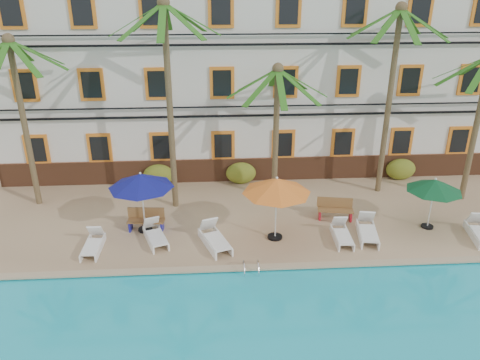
{
  "coord_description": "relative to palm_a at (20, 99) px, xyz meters",
  "views": [
    {
      "loc": [
        -2.05,
        -14.88,
        9.82
      ],
      "look_at": [
        -0.91,
        3.0,
        2.0
      ],
      "focal_mm": 35.0,
      "sensor_mm": 36.0,
      "label": 1
    }
  ],
  "objects": [
    {
      "name": "lounger_d",
      "position": [
        13.01,
        -4.1,
        -4.59
      ],
      "size": [
        0.7,
        1.77,
        0.83
      ],
      "color": "white",
      "rests_on": "pool_deck"
    },
    {
      "name": "umbrella_red",
      "position": [
        10.41,
        -3.78,
        -2.59
      ],
      "size": [
        2.66,
        2.66,
        2.65
      ],
      "color": "black",
      "rests_on": "pool_deck"
    },
    {
      "name": "palm_d",
      "position": [
        15.99,
        0.36,
        0.64
      ],
      "size": [
        4.37,
        4.37,
        8.63
      ],
      "color": "brown",
      "rests_on": "pool_deck"
    },
    {
      "name": "pool_ladder",
      "position": [
        9.26,
        -5.94,
        -4.86
      ],
      "size": [
        0.54,
        0.74,
        0.74
      ],
      "color": "silver",
      "rests_on": "ground"
    },
    {
      "name": "palm_a",
      "position": [
        0.0,
        0.0,
        0.0
      ],
      "size": [
        4.37,
        4.37,
        7.52
      ],
      "color": "brown",
      "rests_on": "pool_deck"
    },
    {
      "name": "lounger_c",
      "position": [
        8.0,
        -4.19,
        -4.55
      ],
      "size": [
        1.36,
        2.13,
        0.95
      ],
      "color": "white",
      "rests_on": "pool_deck"
    },
    {
      "name": "lounger_b",
      "position": [
        5.68,
        -3.73,
        -4.58
      ],
      "size": [
        1.21,
        1.93,
        0.86
      ],
      "color": "white",
      "rests_on": "pool_deck"
    },
    {
      "name": "palm_b",
      "position": [
        6.28,
        -0.65,
        0.8
      ],
      "size": [
        4.37,
        4.37,
        8.91
      ],
      "color": "brown",
      "rests_on": "pool_deck"
    },
    {
      "name": "umbrella_green",
      "position": [
        16.84,
        -3.33,
        -2.96
      ],
      "size": [
        2.23,
        2.23,
        2.23
      ],
      "color": "black",
      "rests_on": "pool_deck"
    },
    {
      "name": "lounger_e",
      "position": [
        14.09,
        -3.95,
        -4.56
      ],
      "size": [
        1.03,
        2.04,
        0.92
      ],
      "color": "white",
      "rests_on": "pool_deck"
    },
    {
      "name": "palm_c",
      "position": [
        10.86,
        -0.02,
        -0.75
      ],
      "size": [
        4.37,
        4.37,
        6.25
      ],
      "color": "brown",
      "rests_on": "pool_deck"
    },
    {
      "name": "pool_coping",
      "position": [
        10.04,
        -5.84,
        -4.83
      ],
      "size": [
        30.0,
        0.35,
        0.06
      ],
      "primitive_type": "cube",
      "color": "tan",
      "rests_on": "pool_deck"
    },
    {
      "name": "lounger_f",
      "position": [
        18.52,
        -4.3,
        -4.57
      ],
      "size": [
        1.02,
        2.0,
        0.9
      ],
      "color": "white",
      "rests_on": "pool_deck"
    },
    {
      "name": "shrub_mid",
      "position": [
        9.41,
        1.66,
        -4.31
      ],
      "size": [
        1.5,
        0.9,
        1.1
      ],
      "primitive_type": "ellipsoid",
      "color": "#1B5618",
      "rests_on": "pool_deck"
    },
    {
      "name": "shrub_right",
      "position": [
        17.57,
        1.66,
        -4.31
      ],
      "size": [
        1.5,
        0.9,
        1.1
      ],
      "primitive_type": "ellipsoid",
      "color": "#1B5618",
      "rests_on": "pool_deck"
    },
    {
      "name": "bench_right",
      "position": [
        13.19,
        -2.32,
        -4.39
      ],
      "size": [
        1.56,
        0.73,
        0.93
      ],
      "color": "olive",
      "rests_on": "pool_deck"
    },
    {
      "name": "hotel_building",
      "position": [
        10.04,
        5.04,
        0.27
      ],
      "size": [
        25.4,
        6.44,
        10.22
      ],
      "color": "silver",
      "rests_on": "pool_deck"
    },
    {
      "name": "shrub_left",
      "position": [
        5.31,
        1.66,
        -4.31
      ],
      "size": [
        1.5,
        0.9,
        1.1
      ],
      "primitive_type": "ellipsoid",
      "color": "#1B5618",
      "rests_on": "pool_deck"
    },
    {
      "name": "pool_deck",
      "position": [
        10.04,
        0.06,
        -4.98
      ],
      "size": [
        30.0,
        12.0,
        0.25
      ],
      "primitive_type": "cube",
      "color": "tan",
      "rests_on": "ground"
    },
    {
      "name": "umbrella_blue",
      "position": [
        5.17,
        -2.84,
        -2.65
      ],
      "size": [
        2.59,
        2.59,
        2.59
      ],
      "color": "black",
      "rests_on": "pool_deck"
    },
    {
      "name": "bench_left",
      "position": [
        5.23,
        -2.76,
        -4.39
      ],
      "size": [
        1.54,
        0.61,
        0.93
      ],
      "color": "olive",
      "rests_on": "pool_deck"
    },
    {
      "name": "lounger_a",
      "position": [
        3.39,
        -4.23,
        -4.6
      ],
      "size": [
        0.64,
        1.72,
        0.81
      ],
      "color": "white",
      "rests_on": "pool_deck"
    },
    {
      "name": "ground",
      "position": [
        10.04,
        -4.94,
        -5.11
      ],
      "size": [
        100.0,
        100.0,
        0.0
      ],
      "primitive_type": "plane",
      "color": "#384C23",
      "rests_on": "ground"
    }
  ]
}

